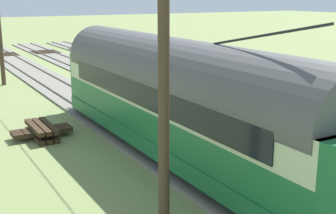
% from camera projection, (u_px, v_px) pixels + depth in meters
% --- Properties ---
extents(ground_plane, '(220.00, 220.00, 0.00)m').
position_uv_depth(ground_plane, '(268.00, 123.00, 20.80)').
color(ground_plane, olive).
extents(track_adjacent_siding, '(2.80, 80.00, 0.18)m').
position_uv_depth(track_adjacent_siding, '(295.00, 115.00, 22.02)').
color(track_adjacent_siding, slate).
rests_on(track_adjacent_siding, ground).
extents(track_third_siding, '(2.80, 80.00, 0.18)m').
position_uv_depth(track_third_siding, '(229.00, 126.00, 20.08)').
color(track_third_siding, slate).
rests_on(track_third_siding, ground).
extents(track_outer_siding, '(2.80, 80.00, 0.18)m').
position_uv_depth(track_outer_siding, '(148.00, 140.00, 18.13)').
color(track_outer_siding, slate).
rests_on(track_outer_siding, ground).
extents(vintage_streetcar, '(2.65, 17.62, 4.98)m').
position_uv_depth(vintage_streetcar, '(175.00, 96.00, 15.85)').
color(vintage_streetcar, '#196033').
rests_on(vintage_streetcar, ground).
extents(flatcar_adjacent, '(2.80, 11.03, 1.60)m').
position_uv_depth(flatcar_adjacent, '(288.00, 96.00, 22.26)').
color(flatcar_adjacent, brown).
rests_on(flatcar_adjacent, ground).
extents(catenary_pole_foreground, '(2.99, 0.28, 6.80)m').
position_uv_depth(catenary_pole_foreground, '(1.00, 30.00, 28.73)').
color(catenary_pole_foreground, '#423323').
rests_on(catenary_pole_foreground, ground).
extents(catenary_pole_mid_near, '(2.99, 0.28, 6.80)m').
position_uv_depth(catenary_pole_mid_near, '(167.00, 88.00, 10.76)').
color(catenary_pole_mid_near, '#423323').
rests_on(catenary_pole_mid_near, ground).
extents(switch_stand, '(0.50, 0.30, 1.24)m').
position_uv_depth(switch_stand, '(228.00, 61.00, 35.17)').
color(switch_stand, black).
rests_on(switch_stand, ground).
extents(spare_tie_stack, '(2.40, 2.40, 0.54)m').
position_uv_depth(spare_tie_stack, '(42.00, 131.00, 18.65)').
color(spare_tie_stack, '#382819').
rests_on(spare_tie_stack, ground).
extents(track_end_bumper, '(1.80, 0.60, 0.80)m').
position_uv_depth(track_end_bumper, '(173.00, 73.00, 31.80)').
color(track_end_bumper, '#B2A519').
rests_on(track_end_bumper, ground).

